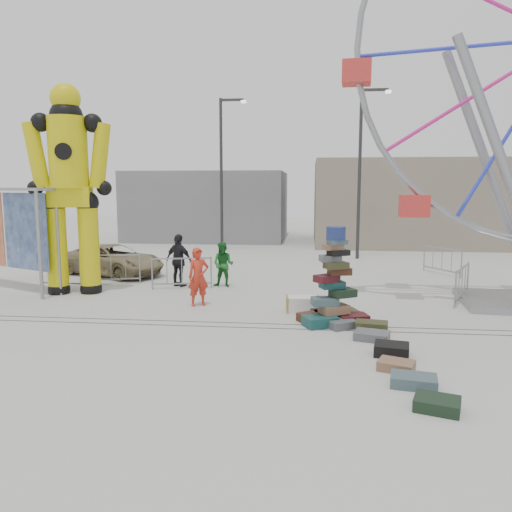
# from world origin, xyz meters

# --- Properties ---
(ground) EXTENTS (90.00, 90.00, 0.00)m
(ground) POSITION_xyz_m (0.00, 0.00, 0.00)
(ground) COLOR #9E9E99
(ground) RESTS_ON ground
(track_line_near) EXTENTS (40.00, 0.04, 0.01)m
(track_line_near) POSITION_xyz_m (0.00, 0.60, 0.00)
(track_line_near) COLOR #47443F
(track_line_near) RESTS_ON ground
(track_line_far) EXTENTS (40.00, 0.04, 0.01)m
(track_line_far) POSITION_xyz_m (0.00, 1.00, 0.00)
(track_line_far) COLOR #47443F
(track_line_far) RESTS_ON ground
(building_right) EXTENTS (12.00, 8.00, 5.00)m
(building_right) POSITION_xyz_m (7.00, 20.00, 2.50)
(building_right) COLOR gray
(building_right) RESTS_ON ground
(building_left) EXTENTS (10.00, 8.00, 4.40)m
(building_left) POSITION_xyz_m (-6.00, 22.00, 2.20)
(building_left) COLOR gray
(building_left) RESTS_ON ground
(lamp_post_right) EXTENTS (1.41, 0.25, 8.00)m
(lamp_post_right) POSITION_xyz_m (3.09, 13.00, 4.48)
(lamp_post_right) COLOR #2D2D30
(lamp_post_right) RESTS_ON ground
(lamp_post_left) EXTENTS (1.41, 0.25, 8.00)m
(lamp_post_left) POSITION_xyz_m (-3.91, 15.00, 4.48)
(lamp_post_left) COLOR #2D2D30
(lamp_post_left) RESTS_ON ground
(suitcase_tower) EXTENTS (1.90, 1.66, 2.49)m
(suitcase_tower) POSITION_xyz_m (1.30, 1.28, 0.70)
(suitcase_tower) COLOR #194D4C
(suitcase_tower) RESTS_ON ground
(crash_test_dummy) EXTENTS (2.74, 1.20, 6.88)m
(crash_test_dummy) POSITION_xyz_m (-6.96, 4.02, 3.63)
(crash_test_dummy) COLOR black
(crash_test_dummy) RESTS_ON ground
(banner_scaffold) EXTENTS (4.65, 2.69, 3.44)m
(banner_scaffold) POSITION_xyz_m (-9.48, 4.30, 2.58)
(banner_scaffold) COLOR gray
(banner_scaffold) RESTS_ON ground
(steamer_trunk) EXTENTS (0.97, 0.62, 0.43)m
(steamer_trunk) POSITION_xyz_m (0.52, 2.34, 0.21)
(steamer_trunk) COLOR silver
(steamer_trunk) RESTS_ON ground
(row_case_0) EXTENTS (0.83, 0.58, 0.22)m
(row_case_0) POSITION_xyz_m (2.21, 0.71, 0.11)
(row_case_0) COLOR #3B3D1E
(row_case_0) RESTS_ON ground
(row_case_1) EXTENTS (0.88, 0.74, 0.19)m
(row_case_1) POSITION_xyz_m (2.13, -0.06, 0.10)
(row_case_1) COLOR #595D61
(row_case_1) RESTS_ON ground
(row_case_2) EXTENTS (0.79, 0.69, 0.25)m
(row_case_2) POSITION_xyz_m (2.40, -1.11, 0.13)
(row_case_2) COLOR black
(row_case_2) RESTS_ON ground
(row_case_3) EXTENTS (0.79, 0.69, 0.19)m
(row_case_3) POSITION_xyz_m (2.36, -1.96, 0.09)
(row_case_3) COLOR #8D6447
(row_case_3) RESTS_ON ground
(row_case_4) EXTENTS (0.87, 0.64, 0.21)m
(row_case_4) POSITION_xyz_m (2.53, -2.73, 0.10)
(row_case_4) COLOR #475F66
(row_case_4) RESTS_ON ground
(row_case_5) EXTENTS (0.82, 0.73, 0.20)m
(row_case_5) POSITION_xyz_m (2.71, -3.64, 0.10)
(row_case_5) COLOR black
(row_case_5) RESTS_ON ground
(barricade_dummy_a) EXTENTS (2.00, 0.23, 1.10)m
(barricade_dummy_a) POSITION_xyz_m (-7.58, 4.70, 0.55)
(barricade_dummy_a) COLOR gray
(barricade_dummy_a) RESTS_ON ground
(barricade_dummy_b) EXTENTS (1.95, 0.64, 1.10)m
(barricade_dummy_b) POSITION_xyz_m (-6.37, 5.61, 0.55)
(barricade_dummy_b) COLOR gray
(barricade_dummy_b) RESTS_ON ground
(barricade_dummy_c) EXTENTS (1.97, 0.53, 1.10)m
(barricade_dummy_c) POSITION_xyz_m (-3.64, 5.08, 0.55)
(barricade_dummy_c) COLOR gray
(barricade_dummy_c) RESTS_ON ground
(barricade_wheel_front) EXTENTS (0.97, 1.84, 1.10)m
(barricade_wheel_front) POSITION_xyz_m (5.29, 4.08, 0.55)
(barricade_wheel_front) COLOR gray
(barricade_wheel_front) RESTS_ON ground
(barricade_wheel_back) EXTENTS (1.08, 1.79, 1.10)m
(barricade_wheel_back) POSITION_xyz_m (5.94, 8.97, 0.55)
(barricade_wheel_back) COLOR gray
(barricade_wheel_back) RESTS_ON ground
(pedestrian_red) EXTENTS (0.74, 0.65, 1.71)m
(pedestrian_red) POSITION_xyz_m (-2.54, 2.76, 0.86)
(pedestrian_red) COLOR red
(pedestrian_red) RESTS_ON ground
(pedestrian_green) EXTENTS (0.86, 0.73, 1.57)m
(pedestrian_green) POSITION_xyz_m (-2.29, 5.56, 0.78)
(pedestrian_green) COLOR #196622
(pedestrian_green) RESTS_ON ground
(pedestrian_black) EXTENTS (1.17, 0.84, 1.84)m
(pedestrian_black) POSITION_xyz_m (-3.84, 5.48, 0.92)
(pedestrian_black) COLOR black
(pedestrian_black) RESTS_ON ground
(parked_suv) EXTENTS (4.74, 3.57, 1.20)m
(parked_suv) POSITION_xyz_m (-7.04, 7.44, 0.60)
(parked_suv) COLOR #8B7E5A
(parked_suv) RESTS_ON ground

